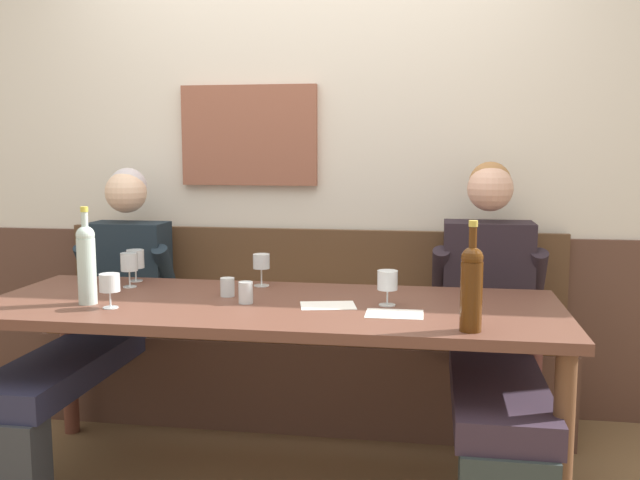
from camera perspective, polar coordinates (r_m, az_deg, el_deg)
room_wall_back at (r=3.68m, az=-0.71°, el=8.17°), size 6.80×0.12×2.80m
wood_wainscot_panel at (r=3.74m, az=-0.79°, el=-6.45°), size 6.80×0.03×0.91m
wall_bench at (r=3.59m, az=-1.37°, el=-9.96°), size 2.57×0.42×0.94m
dining_table at (r=2.82m, az=-4.05°, el=-6.59°), size 2.27×0.85×0.75m
person_right_seat at (r=3.43m, az=-17.56°, el=-5.40°), size 0.49×1.29×1.25m
person_center_left_seat at (r=3.10m, az=13.74°, el=-6.28°), size 0.51×1.30×1.29m
wine_bottle_clear_water at (r=2.88m, az=-18.34°, el=-1.67°), size 0.07×0.07×0.38m
wine_bottle_amber_mid at (r=2.38m, az=12.13°, el=-3.58°), size 0.07×0.07×0.37m
wine_glass_near_bucket at (r=2.73m, az=5.47°, el=-3.32°), size 0.08×0.08×0.14m
wine_glass_center_rear at (r=3.18m, az=-15.16°, el=-1.86°), size 0.07×0.07×0.15m
wine_glass_mid_right at (r=2.79m, az=-16.62°, el=-3.39°), size 0.08×0.08×0.13m
wine_glass_center_front at (r=3.31m, az=-14.68°, el=-1.53°), size 0.08×0.08×0.15m
wine_glass_left_end at (r=3.11m, az=-4.76°, el=-1.88°), size 0.07×0.07×0.14m
water_tumbler_center at (r=2.78m, az=-6.01°, el=-4.24°), size 0.06×0.06×0.09m
water_tumbler_right at (r=2.92m, az=-7.48°, el=-3.78°), size 0.06×0.06×0.08m
tasting_sheet_left_guest at (r=2.61m, az=6.03°, el=-5.97°), size 0.21×0.15×0.00m
tasting_sheet_right_guest at (r=2.73m, az=0.65°, el=-5.31°), size 0.24×0.19×0.00m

